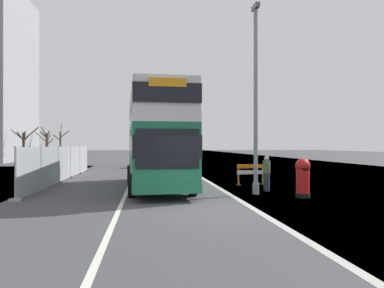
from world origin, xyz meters
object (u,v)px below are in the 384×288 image
lamppost_foreground (256,105)px  car_receding_mid (157,155)px  roadworks_barrier (251,172)px  pedestrian_at_kerb (267,173)px  red_pillar_postbox (303,176)px  car_oncoming_near (155,157)px  double_decker_bus (156,137)px

lamppost_foreground → car_receding_mid: (-3.59, 27.49, -2.92)m
roadworks_barrier → pedestrian_at_kerb: pedestrian_at_kerb is taller
lamppost_foreground → pedestrian_at_kerb: (0.83, 1.03, -3.09)m
red_pillar_postbox → pedestrian_at_kerb: size_ratio=0.98×
car_oncoming_near → pedestrian_at_kerb: size_ratio=2.38×
car_oncoming_near → car_receding_mid: car_oncoming_near is taller
double_decker_bus → car_receding_mid: 24.63m
double_decker_bus → car_receding_mid: double_decker_bus is taller
lamppost_foreground → red_pillar_postbox: bearing=-36.2°
car_receding_mid → lamppost_foreground: bearing=-82.6°
car_receding_mid → pedestrian_at_kerb: (4.42, -26.46, -0.17)m
double_decker_bus → car_receding_mid: (0.66, 24.57, -1.54)m
lamppost_foreground → car_oncoming_near: 20.72m
car_oncoming_near → red_pillar_postbox: bearing=-75.2°
roadworks_barrier → car_oncoming_near: car_oncoming_near is taller
lamppost_foreground → car_oncoming_near: size_ratio=2.12×
double_decker_bus → lamppost_foreground: bearing=-34.5°
pedestrian_at_kerb → car_receding_mid: bearing=99.5°
roadworks_barrier → car_oncoming_near: bearing=106.1°
car_receding_mid → roadworks_barrier: bearing=-79.6°
red_pillar_postbox → car_oncoming_near: 22.04m
double_decker_bus → pedestrian_at_kerb: bearing=-20.4°
red_pillar_postbox → lamppost_foreground: bearing=143.8°
red_pillar_postbox → pedestrian_at_kerb: (-0.81, 2.22, -0.06)m
lamppost_foreground → pedestrian_at_kerb: bearing=51.1°
red_pillar_postbox → roadworks_barrier: (-0.85, 4.74, -0.19)m
roadworks_barrier → pedestrian_at_kerb: 2.53m
double_decker_bus → car_oncoming_near: double_decker_bus is taller
double_decker_bus → car_oncoming_near: (0.26, 17.20, -1.52)m
double_decker_bus → car_oncoming_near: bearing=89.1°
double_decker_bus → roadworks_barrier: (5.03, 0.63, -1.84)m
double_decker_bus → car_oncoming_near: 17.27m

